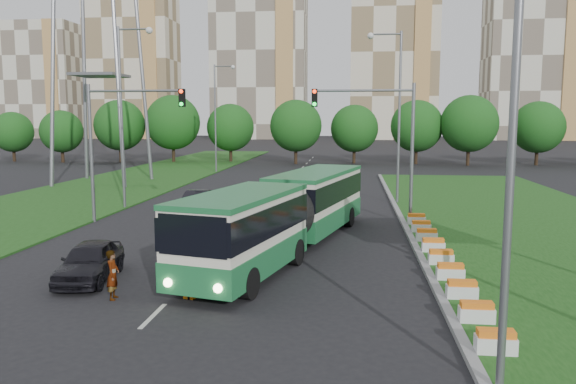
# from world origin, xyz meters

# --- Properties ---
(ground) EXTENTS (360.00, 360.00, 0.00)m
(ground) POSITION_xyz_m (0.00, 0.00, 0.00)
(ground) COLOR black
(ground) RESTS_ON ground
(grass_median) EXTENTS (14.00, 60.00, 0.15)m
(grass_median) POSITION_xyz_m (13.00, 8.00, 0.07)
(grass_median) COLOR #1A4614
(grass_median) RESTS_ON ground
(median_kerb) EXTENTS (0.30, 60.00, 0.18)m
(median_kerb) POSITION_xyz_m (6.05, 8.00, 0.09)
(median_kerb) COLOR gray
(median_kerb) RESTS_ON ground
(left_verge) EXTENTS (12.00, 110.00, 0.10)m
(left_verge) POSITION_xyz_m (-18.00, 25.00, 0.05)
(left_verge) COLOR #1A4614
(left_verge) RESTS_ON ground
(lane_markings) EXTENTS (0.20, 100.00, 0.01)m
(lane_markings) POSITION_xyz_m (-3.00, 20.00, 0.00)
(lane_markings) COLOR #B8B9B2
(lane_markings) RESTS_ON ground
(flower_planters) EXTENTS (1.10, 18.10, 0.60)m
(flower_planters) POSITION_xyz_m (6.70, 0.80, 0.45)
(flower_planters) COLOR silver
(flower_planters) RESTS_ON grass_median
(traffic_mast_median) EXTENTS (5.76, 0.32, 8.00)m
(traffic_mast_median) POSITION_xyz_m (4.78, 10.00, 5.35)
(traffic_mast_median) COLOR slate
(traffic_mast_median) RESTS_ON ground
(traffic_mast_left) EXTENTS (5.76, 0.32, 8.00)m
(traffic_mast_left) POSITION_xyz_m (-10.38, 9.00, 5.35)
(traffic_mast_left) COLOR slate
(traffic_mast_left) RESTS_ON ground
(street_lamps) EXTENTS (36.00, 60.00, 12.00)m
(street_lamps) POSITION_xyz_m (-3.00, 10.00, 6.00)
(street_lamps) COLOR slate
(street_lamps) RESTS_ON ground
(tree_line) EXTENTS (120.00, 8.00, 9.00)m
(tree_line) POSITION_xyz_m (10.00, 55.00, 4.50)
(tree_line) COLOR #124311
(tree_line) RESTS_ON ground
(apartment_tower_west) EXTENTS (26.00, 15.00, 48.00)m
(apartment_tower_west) POSITION_xyz_m (-65.00, 150.00, 24.00)
(apartment_tower_west) COLOR beige
(apartment_tower_west) RESTS_ON ground
(apartment_tower_cwest) EXTENTS (28.00, 15.00, 52.00)m
(apartment_tower_cwest) POSITION_xyz_m (-25.00, 150.00, 26.00)
(apartment_tower_cwest) COLOR beige
(apartment_tower_cwest) RESTS_ON ground
(apartment_tower_ceast) EXTENTS (25.00, 15.00, 50.00)m
(apartment_tower_ceast) POSITION_xyz_m (15.00, 150.00, 25.00)
(apartment_tower_ceast) COLOR beige
(apartment_tower_ceast) RESTS_ON ground
(apartment_tower_east) EXTENTS (27.00, 15.00, 47.00)m
(apartment_tower_east) POSITION_xyz_m (55.00, 150.00, 23.50)
(apartment_tower_east) COLOR beige
(apartment_tower_east) RESTS_ON ground
(midrise_west) EXTENTS (22.00, 14.00, 36.00)m
(midrise_west) POSITION_xyz_m (-95.00, 150.00, 18.00)
(midrise_west) COLOR beige
(midrise_west) RESTS_ON ground
(articulated_bus) EXTENTS (2.72, 17.44, 2.87)m
(articulated_bus) POSITION_xyz_m (-0.01, 3.18, 1.76)
(articulated_bus) COLOR silver
(articulated_bus) RESTS_ON ground
(car_left_near) EXTENTS (2.30, 4.51, 1.47)m
(car_left_near) POSITION_xyz_m (-6.69, -2.52, 0.74)
(car_left_near) COLOR black
(car_left_near) RESTS_ON ground
(car_left_far) EXTENTS (1.59, 4.18, 1.36)m
(car_left_far) POSITION_xyz_m (-7.04, 13.39, 0.68)
(car_left_far) COLOR black
(car_left_far) RESTS_ON ground
(pedestrian) EXTENTS (0.48, 0.66, 1.68)m
(pedestrian) POSITION_xyz_m (-4.89, -4.56, 0.84)
(pedestrian) COLOR gray
(pedestrian) RESTS_ON ground
(shopping_trolley) EXTENTS (0.38, 0.40, 0.65)m
(shopping_trolley) POSITION_xyz_m (-2.34, -4.19, 0.32)
(shopping_trolley) COLOR orange
(shopping_trolley) RESTS_ON ground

